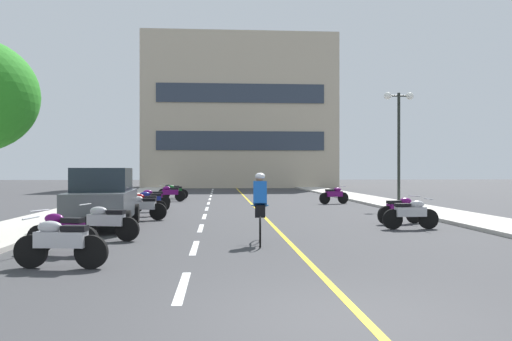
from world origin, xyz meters
The scene contains 33 objects.
ground_plane centered at (0.00, 21.00, 0.00)m, with size 140.00×140.00×0.00m, color #38383A.
curb_left centered at (-7.20, 24.00, 0.06)m, with size 2.40×72.00×0.12m, color #B7B2A8.
curb_right centered at (7.20, 24.00, 0.06)m, with size 2.40×72.00×0.12m, color #B7B2A8.
lane_dash_0 centered at (-2.00, 2.00, 0.00)m, with size 0.14×2.20×0.01m, color silver.
lane_dash_1 centered at (-2.00, 6.00, 0.00)m, with size 0.14×2.20×0.01m, color silver.
lane_dash_2 centered at (-2.00, 10.00, 0.00)m, with size 0.14×2.20×0.01m, color silver.
lane_dash_3 centered at (-2.00, 14.00, 0.00)m, with size 0.14×2.20×0.01m, color silver.
lane_dash_4 centered at (-2.00, 18.00, 0.00)m, with size 0.14×2.20×0.01m, color silver.
lane_dash_5 centered at (-2.00, 22.00, 0.00)m, with size 0.14×2.20×0.01m, color silver.
lane_dash_6 centered at (-2.00, 26.00, 0.00)m, with size 0.14×2.20×0.01m, color silver.
lane_dash_7 centered at (-2.00, 30.00, 0.00)m, with size 0.14×2.20×0.01m, color silver.
lane_dash_8 centered at (-2.00, 34.00, 0.00)m, with size 0.14×2.20×0.01m, color silver.
lane_dash_9 centered at (-2.00, 38.00, 0.00)m, with size 0.14×2.20×0.01m, color silver.
lane_dash_10 centered at (-2.00, 42.00, 0.00)m, with size 0.14×2.20×0.01m, color silver.
lane_dash_11 centered at (-2.00, 46.00, 0.00)m, with size 0.14×2.20×0.01m, color silver.
centre_line_yellow centered at (0.25, 24.00, 0.00)m, with size 0.12×66.00×0.01m, color gold.
office_building centered at (0.68, 48.89, 7.70)m, with size 19.44×7.90×15.41m.
street_lamp_mid centered at (7.30, 19.08, 4.07)m, with size 1.46×0.36×5.44m.
parked_car_near centered at (-4.96, 10.24, 0.92)m, with size 2.15×4.30×1.82m.
motorcycle_0 centered at (-4.27, 3.64, 0.47)m, with size 1.70×0.60×0.92m.
motorcycle_1 centered at (-4.71, 5.24, 0.47)m, with size 1.64×0.80×0.92m.
motorcycle_2 centered at (-4.25, 7.30, 0.47)m, with size 1.68×0.65×0.92m.
motorcycle_3 centered at (4.23, 9.26, 0.47)m, with size 1.70×0.60×0.92m.
motorcycle_4 centered at (4.47, 10.81, 0.47)m, with size 1.66×0.74×0.92m.
motorcycle_5 centered at (-4.14, 12.69, 0.47)m, with size 1.70×0.60×0.92m.
motorcycle_6 centered at (-4.31, 14.28, 0.47)m, with size 1.70×0.60×0.92m.
motorcycle_7 centered at (-4.36, 16.32, 0.47)m, with size 1.65×0.76×0.92m.
motorcycle_8 centered at (-4.53, 18.47, 0.47)m, with size 1.64×0.79×0.92m.
motorcycle_9 centered at (4.54, 21.00, 0.47)m, with size 1.65×0.78×0.92m.
motorcycle_10 centered at (-4.18, 23.74, 0.47)m, with size 1.70×0.60×0.92m.
motorcycle_11 centered at (-4.16, 25.88, 0.47)m, with size 1.69×0.61×0.92m.
motorcycle_12 centered at (-4.44, 27.51, 0.47)m, with size 1.70×0.60×0.92m.
cyclist_rider centered at (-0.48, 6.50, 0.89)m, with size 0.42×1.77×1.71m.
Camera 1 is at (-1.45, -5.92, 1.75)m, focal length 36.83 mm.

